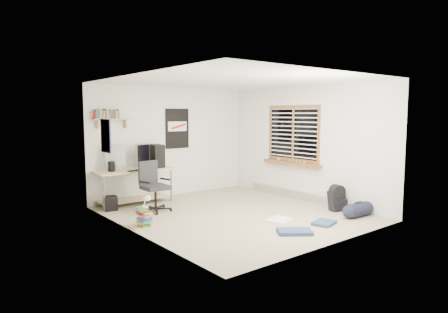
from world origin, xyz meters
TOP-DOWN VIEW (x-y plane):
  - floor at (0.00, 0.00)m, footprint 4.00×4.50m
  - ceiling at (0.00, 0.00)m, footprint 4.00×4.50m
  - back_wall at (0.00, 2.25)m, footprint 4.00×0.01m
  - left_wall at (-2.00, 0.00)m, footprint 0.01×4.50m
  - right_wall at (2.00, 0.00)m, footprint 0.01×4.50m
  - desk at (-1.10, 2.00)m, footprint 1.66×0.81m
  - monitor_left at (-1.48, 2.00)m, footprint 0.40×0.25m
  - monitor_right at (-0.86, 2.00)m, footprint 0.38×0.20m
  - pc_tower at (-0.53, 2.00)m, footprint 0.30×0.50m
  - keyboard at (-1.17, 1.71)m, footprint 0.37×0.19m
  - speaker_left at (-1.60, 1.92)m, footprint 0.12×0.12m
  - speaker_right at (-0.94, 1.71)m, footprint 0.10×0.10m
  - office_chair at (-1.06, 1.11)m, footprint 0.76×0.76m
  - wall_shelf at (-1.45, 2.14)m, footprint 0.80×0.22m
  - poster_back_wall at (0.15, 2.23)m, footprint 0.62×0.03m
  - poster_left_wall at (-1.99, 1.20)m, footprint 0.02×0.42m
  - window at (1.95, 0.30)m, footprint 0.10×1.50m
  - baseboard_heater at (1.96, 0.30)m, footprint 0.08×2.50m
  - backpack at (1.75, -1.05)m, footprint 0.36×0.32m
  - duffel_bag at (1.66, -1.59)m, footprint 0.27×0.27m
  - tshirt at (0.30, -0.90)m, footprint 0.51×0.46m
  - jeans_a at (-0.04, -1.55)m, footprint 0.63×0.59m
  - jeans_b at (0.75, -1.52)m, footprint 0.49×0.42m
  - book_stack at (-1.73, 0.29)m, footprint 0.43×0.37m
  - desk_lamp at (-1.71, 0.27)m, footprint 0.12×0.19m
  - subwoofer at (-1.72, 1.73)m, footprint 0.29×0.29m

SIDE VIEW (x-z plane):
  - floor at x=0.00m, z-range -0.01..0.00m
  - tshirt at x=0.30m, z-range 0.00..0.04m
  - jeans_b at x=0.75m, z-range 0.00..0.05m
  - jeans_a at x=-0.04m, z-range 0.00..0.06m
  - baseboard_heater at x=1.96m, z-range 0.00..0.18m
  - duffel_bag at x=1.66m, z-range -0.12..0.40m
  - subwoofer at x=-1.72m, z-range 0.00..0.28m
  - book_stack at x=-1.73m, z-range 0.02..0.28m
  - backpack at x=1.75m, z-range 0.00..0.40m
  - desk at x=-1.10m, z-range 0.00..0.73m
  - desk_lamp at x=-1.71m, z-range 0.29..0.47m
  - office_chair at x=-1.06m, z-range 0.00..0.98m
  - keyboard at x=-1.17m, z-range 0.74..0.76m
  - speaker_right at x=-0.94m, z-range 0.74..0.91m
  - speaker_left at x=-1.60m, z-range 0.74..0.94m
  - monitor_right at x=-0.86m, z-range 0.74..1.15m
  - monitor_left at x=-1.48m, z-range 0.74..1.17m
  - pc_tower at x=-0.53m, z-range 0.74..1.23m
  - back_wall at x=0.00m, z-range 0.00..2.50m
  - left_wall at x=-2.00m, z-range 0.00..2.50m
  - right_wall at x=2.00m, z-range 0.00..2.50m
  - window at x=1.95m, z-range 0.82..2.08m
  - poster_left_wall at x=-1.99m, z-range 1.20..1.80m
  - poster_back_wall at x=0.15m, z-range 1.09..2.01m
  - wall_shelf at x=-1.45m, z-range 1.66..1.90m
  - ceiling at x=0.00m, z-range 2.50..2.51m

